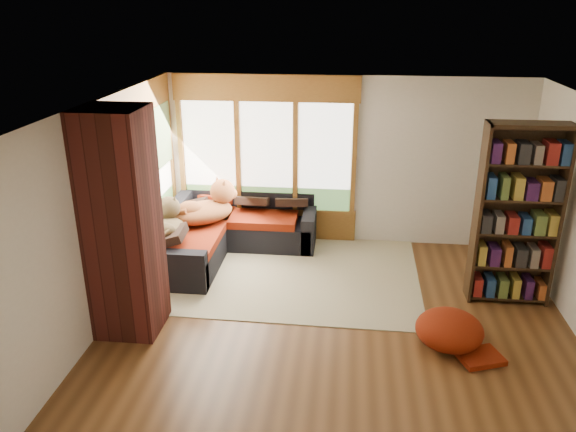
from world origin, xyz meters
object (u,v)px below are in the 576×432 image
(sectional_sofa, at_px, (210,236))
(dog_brindle, at_px, (167,221))
(bookshelf, at_px, (517,216))
(area_rug, at_px, (293,273))
(pouf, at_px, (449,329))
(brick_chimney, at_px, (122,225))
(dog_tan, at_px, (208,203))

(sectional_sofa, bearing_deg, dog_brindle, -125.20)
(bookshelf, bearing_deg, dog_brindle, 176.38)
(area_rug, distance_m, pouf, 2.47)
(bookshelf, bearing_deg, brick_chimney, -165.81)
(sectional_sofa, distance_m, bookshelf, 4.28)
(brick_chimney, bearing_deg, sectional_sofa, 77.71)
(pouf, bearing_deg, dog_tan, 146.63)
(area_rug, height_order, dog_tan, dog_tan)
(area_rug, relative_size, bookshelf, 1.52)
(pouf, xyz_separation_m, dog_brindle, (-3.65, 1.44, 0.55))
(pouf, relative_size, dog_tan, 0.69)
(pouf, bearing_deg, bookshelf, 52.23)
(brick_chimney, bearing_deg, pouf, -0.06)
(dog_brindle, bearing_deg, area_rug, -93.76)
(sectional_sofa, bearing_deg, bookshelf, -11.67)
(dog_tan, bearing_deg, dog_brindle, -161.37)
(pouf, relative_size, dog_brindle, 0.82)
(area_rug, bearing_deg, dog_tan, 157.08)
(area_rug, relative_size, pouf, 4.67)
(area_rug, bearing_deg, brick_chimney, -138.17)
(brick_chimney, height_order, dog_brindle, brick_chimney)
(area_rug, bearing_deg, dog_brindle, -175.83)
(pouf, xyz_separation_m, dog_tan, (-3.23, 2.13, 0.59))
(bookshelf, bearing_deg, pouf, -127.77)
(dog_tan, bearing_deg, pouf, -73.97)
(area_rug, height_order, dog_brindle, dog_brindle)
(brick_chimney, bearing_deg, area_rug, 41.83)
(bookshelf, height_order, pouf, bookshelf)
(dog_tan, distance_m, dog_brindle, 0.80)
(sectional_sofa, height_order, dog_tan, dog_tan)
(pouf, distance_m, dog_tan, 3.92)
(dog_tan, relative_size, dog_brindle, 1.20)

